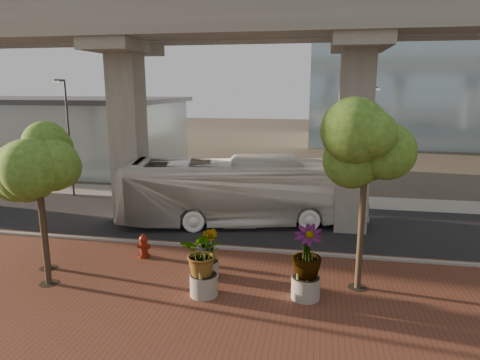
# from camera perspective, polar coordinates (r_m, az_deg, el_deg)

# --- Properties ---
(ground) EXTENTS (160.00, 160.00, 0.00)m
(ground) POSITION_cam_1_polar(r_m,az_deg,el_deg) (21.61, -1.57, -7.33)
(ground) COLOR #3B342B
(ground) RESTS_ON ground
(brick_plaza) EXTENTS (70.00, 13.00, 0.06)m
(brick_plaza) POSITION_cam_1_polar(r_m,az_deg,el_deg) (14.57, -8.49, -17.59)
(brick_plaza) COLOR brown
(brick_plaza) RESTS_ON ground
(asphalt_road) EXTENTS (90.00, 8.00, 0.04)m
(asphalt_road) POSITION_cam_1_polar(r_m,az_deg,el_deg) (23.46, -0.54, -5.67)
(asphalt_road) COLOR black
(asphalt_road) RESTS_ON ground
(curb_strip) EXTENTS (70.00, 0.25, 0.16)m
(curb_strip) POSITION_cam_1_polar(r_m,az_deg,el_deg) (19.75, -2.80, -9.02)
(curb_strip) COLOR gray
(curb_strip) RESTS_ON ground
(far_sidewalk) EXTENTS (90.00, 3.00, 0.06)m
(far_sidewalk) POSITION_cam_1_polar(r_m,az_deg,el_deg) (28.66, 1.58, -2.32)
(far_sidewalk) COLOR gray
(far_sidewalk) RESTS_ON ground
(transit_viaduct) EXTENTS (72.00, 5.60, 12.40)m
(transit_viaduct) POSITION_cam_1_polar(r_m,az_deg,el_deg) (22.31, -0.58, 12.37)
(transit_viaduct) COLOR gray
(transit_viaduct) RESTS_ON ground
(station_pavilion) EXTENTS (23.00, 13.00, 6.30)m
(station_pavilion) POSITION_cam_1_polar(r_m,az_deg,el_deg) (43.53, -23.58, 5.95)
(station_pavilion) COLOR #ABBEC3
(station_pavilion) RESTS_ON ground
(transit_bus) EXTENTS (13.26, 5.74, 3.60)m
(transit_bus) POSITION_cam_1_polar(r_m,az_deg,el_deg) (22.78, 0.23, -1.57)
(transit_bus) COLOR silver
(transit_bus) RESTS_ON ground
(fire_hydrant) EXTENTS (0.52, 0.47, 1.04)m
(fire_hydrant) POSITION_cam_1_polar(r_m,az_deg,el_deg) (19.07, -12.71, -8.57)
(fire_hydrant) COLOR maroon
(fire_hydrant) RESTS_ON ground
(planter_front) EXTENTS (2.19, 2.19, 2.41)m
(planter_front) POSITION_cam_1_polar(r_m,az_deg,el_deg) (15.10, -4.91, -10.05)
(planter_front) COLOR gray
(planter_front) RESTS_ON ground
(planter_right) EXTENTS (2.44, 2.44, 2.61)m
(planter_right) POSITION_cam_1_polar(r_m,az_deg,el_deg) (14.97, 8.89, -9.89)
(planter_right) COLOR #9C968C
(planter_right) RESTS_ON ground
(planter_left) EXTENTS (1.82, 1.82, 2.01)m
(planter_left) POSITION_cam_1_polar(r_m,az_deg,el_deg) (16.60, -4.29, -8.84)
(planter_left) COLOR #ABA59A
(planter_left) RESTS_ON ground
(street_tree_far_west) EXTENTS (3.52, 3.52, 6.06)m
(street_tree_far_west) POSITION_cam_1_polar(r_m,az_deg,el_deg) (18.19, -25.41, 2.36)
(street_tree_far_west) COLOR #463728
(street_tree_far_west) RESTS_ON ground
(street_tree_near_west) EXTENTS (3.21, 3.21, 6.01)m
(street_tree_near_west) POSITION_cam_1_polar(r_m,az_deg,el_deg) (16.67, -25.45, 1.87)
(street_tree_near_west) COLOR #463728
(street_tree_near_west) RESTS_ON ground
(street_tree_near_east) EXTENTS (3.48, 3.48, 6.77)m
(street_tree_near_east) POSITION_cam_1_polar(r_m,az_deg,el_deg) (15.23, 16.48, 4.11)
(street_tree_near_east) COLOR #463728
(street_tree_near_east) RESTS_ON ground
(streetlamp_west) EXTENTS (0.38, 1.12, 7.70)m
(streetlamp_west) POSITION_cam_1_polar(r_m,az_deg,el_deg) (30.42, -22.01, 6.20)
(streetlamp_west) COLOR #2C2B30
(streetlamp_west) RESTS_ON ground
(streetlamp_east) EXTENTS (0.36, 1.05, 7.24)m
(streetlamp_east) POSITION_cam_1_polar(r_m,az_deg,el_deg) (26.96, 17.15, 5.31)
(streetlamp_east) COLOR #302F34
(streetlamp_east) RESTS_ON ground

